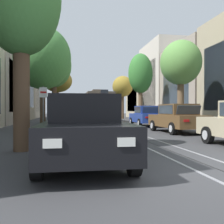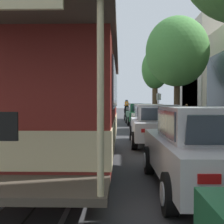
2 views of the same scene
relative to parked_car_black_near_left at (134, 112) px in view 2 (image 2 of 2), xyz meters
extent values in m
plane|color=#38383A|center=(2.75, 16.53, -0.80)|extent=(160.00, 160.00, 0.00)
cube|color=gray|center=(2.22, 19.03, -0.79)|extent=(0.08, 53.03, 0.01)
cube|color=gray|center=(3.28, 19.03, -0.79)|extent=(0.08, 53.03, 0.01)
cube|color=black|center=(2.75, 19.03, -0.80)|extent=(0.03, 53.03, 0.01)
cube|color=beige|center=(-7.36, 1.02, 3.61)|extent=(4.69, 8.71, 8.83)
cube|color=#2D3842|center=(-5.04, 1.02, 3.17)|extent=(0.04, 6.30, 5.30)
cube|color=#2D3842|center=(-5.04, 10.03, 2.14)|extent=(0.04, 6.30, 3.92)
cube|color=gray|center=(12.54, 1.02, 4.46)|extent=(4.05, 8.71, 10.53)
cube|color=#2D3842|center=(10.54, 1.02, 3.94)|extent=(0.04, 6.30, 6.32)
cube|color=black|center=(0.00, -0.04, -0.15)|extent=(1.85, 4.32, 0.66)
cube|color=black|center=(0.00, 0.11, 0.48)|extent=(1.50, 2.08, 0.60)
cube|color=#2D3842|center=(-0.01, -0.73, 0.46)|extent=(1.33, 0.24, 0.47)
cube|color=#2D3842|center=(0.02, 1.29, 0.46)|extent=(1.30, 0.21, 0.45)
cube|color=#2D3842|center=(0.75, 0.10, 0.48)|extent=(0.05, 1.81, 0.47)
cube|color=#2D3842|center=(-0.75, 0.12, 0.48)|extent=(0.05, 1.81, 0.47)
cube|color=white|center=(0.53, -2.21, -0.05)|extent=(0.28, 0.04, 0.14)
cube|color=#B21414|center=(0.58, 2.11, -0.05)|extent=(0.28, 0.04, 0.12)
cube|color=white|center=(-0.58, -2.19, -0.05)|extent=(0.28, 0.04, 0.14)
cube|color=#B21414|center=(-0.53, 2.13, -0.05)|extent=(0.28, 0.04, 0.12)
cylinder|color=black|center=(0.86, -1.38, -0.48)|extent=(0.21, 0.64, 0.64)
cylinder|color=silver|center=(0.97, -1.38, -0.48)|extent=(0.02, 0.35, 0.35)
cylinder|color=black|center=(-0.90, -1.36, -0.48)|extent=(0.21, 0.64, 0.64)
cylinder|color=silver|center=(-1.01, -1.36, -0.48)|extent=(0.02, 0.35, 0.35)
cylinder|color=black|center=(0.90, 1.28, -0.48)|extent=(0.21, 0.64, 0.64)
cylinder|color=silver|center=(1.01, 1.28, -0.48)|extent=(0.02, 0.35, 0.35)
cylinder|color=black|center=(-0.86, 1.30, -0.48)|extent=(0.21, 0.64, 0.64)
cylinder|color=silver|center=(-0.97, 1.30, -0.48)|extent=(0.02, 0.35, 0.35)
cube|color=#1E6038|center=(-0.07, 6.43, -0.15)|extent=(1.96, 4.36, 0.66)
cube|color=#1E6038|center=(-0.07, 6.58, 0.48)|extent=(1.55, 2.12, 0.60)
cube|color=#2D3842|center=(-0.04, 5.74, 0.46)|extent=(1.34, 0.27, 0.47)
cube|color=#2D3842|center=(-0.12, 7.76, 0.46)|extent=(1.30, 0.25, 0.45)
cube|color=#2D3842|center=(0.68, 6.60, 0.48)|extent=(0.10, 1.81, 0.47)
cube|color=#2D3842|center=(-0.82, 6.55, 0.48)|extent=(0.10, 1.81, 0.47)
cube|color=white|center=(0.57, 4.29, -0.05)|extent=(0.28, 0.05, 0.14)
cube|color=#B21414|center=(0.41, 8.61, -0.05)|extent=(0.28, 0.05, 0.12)
cube|color=white|center=(-0.54, 4.25, -0.05)|extent=(0.28, 0.05, 0.14)
cube|color=#B21414|center=(-0.70, 8.56, -0.05)|extent=(0.28, 0.05, 0.12)
cylinder|color=black|center=(0.86, 5.13, -0.48)|extent=(0.22, 0.65, 0.64)
cylinder|color=silver|center=(0.97, 5.13, -0.48)|extent=(0.03, 0.35, 0.35)
cylinder|color=black|center=(-0.90, 5.06, -0.48)|extent=(0.22, 0.65, 0.64)
cylinder|color=silver|center=(-1.01, 5.06, -0.48)|extent=(0.03, 0.35, 0.35)
cylinder|color=black|center=(0.76, 7.79, -0.48)|extent=(0.22, 0.65, 0.64)
cylinder|color=silver|center=(0.87, 7.79, -0.48)|extent=(0.03, 0.35, 0.35)
cylinder|color=black|center=(-1.00, 7.73, -0.48)|extent=(0.22, 0.65, 0.64)
cylinder|color=silver|center=(-1.11, 7.72, -0.48)|extent=(0.03, 0.35, 0.35)
cube|color=#C1B28E|center=(-0.20, 12.06, -0.15)|extent=(1.86, 4.32, 0.66)
cube|color=#C1B28E|center=(-0.20, 12.21, 0.48)|extent=(1.50, 2.08, 0.60)
cube|color=#2D3842|center=(-0.21, 11.37, 0.46)|extent=(1.33, 0.24, 0.47)
cube|color=#2D3842|center=(-0.19, 13.39, 0.46)|extent=(1.30, 0.22, 0.45)
cube|color=#2D3842|center=(0.55, 12.20, 0.48)|extent=(0.05, 1.81, 0.47)
cube|color=#2D3842|center=(-0.95, 12.22, 0.48)|extent=(0.05, 1.81, 0.47)
cube|color=white|center=(0.33, 9.89, -0.05)|extent=(0.28, 0.04, 0.14)
cube|color=#B21414|center=(0.38, 14.21, -0.05)|extent=(0.28, 0.04, 0.12)
cube|color=white|center=(-0.79, 9.91, -0.05)|extent=(0.28, 0.04, 0.14)
cube|color=#B21414|center=(-0.73, 14.23, -0.05)|extent=(0.28, 0.04, 0.12)
cylinder|color=black|center=(0.66, 10.72, -0.48)|extent=(0.21, 0.64, 0.64)
cylinder|color=silver|center=(0.77, 10.71, -0.48)|extent=(0.02, 0.35, 0.35)
cylinder|color=black|center=(-1.10, 10.74, -0.48)|extent=(0.21, 0.64, 0.64)
cylinder|color=silver|center=(-1.21, 10.74, -0.48)|extent=(0.02, 0.35, 0.35)
cylinder|color=black|center=(0.69, 13.38, -0.48)|extent=(0.21, 0.64, 0.64)
cylinder|color=silver|center=(0.80, 13.38, -0.48)|extent=(0.02, 0.35, 0.35)
cylinder|color=black|center=(-1.07, 13.40, -0.48)|extent=(0.21, 0.64, 0.64)
cylinder|color=silver|center=(-1.18, 13.41, -0.48)|extent=(0.02, 0.35, 0.35)
cube|color=silver|center=(0.01, 17.69, -0.15)|extent=(1.82, 4.31, 0.66)
cube|color=silver|center=(0.01, 17.84, 0.48)|extent=(1.48, 2.07, 0.60)
cube|color=#2D3842|center=(0.00, 17.00, 0.46)|extent=(1.33, 0.23, 0.47)
cube|color=#2D3842|center=(0.01, 19.02, 0.46)|extent=(1.30, 0.20, 0.45)
cube|color=#2D3842|center=(0.76, 17.83, 0.48)|extent=(0.04, 1.81, 0.47)
cube|color=#2D3842|center=(-0.74, 17.84, 0.48)|extent=(0.04, 1.81, 0.47)
cube|color=white|center=(0.56, 15.52, -0.05)|extent=(0.28, 0.04, 0.14)
cube|color=#B21414|center=(0.57, 19.84, -0.05)|extent=(0.28, 0.04, 0.12)
cube|color=white|center=(-0.56, 15.53, -0.05)|extent=(0.28, 0.04, 0.14)
cube|color=#B21414|center=(-0.54, 19.85, -0.05)|extent=(0.28, 0.04, 0.12)
cylinder|color=black|center=(0.88, 16.35, -0.48)|extent=(0.20, 0.64, 0.64)
cylinder|color=silver|center=(0.99, 16.35, -0.48)|extent=(0.02, 0.35, 0.35)
cylinder|color=black|center=(-0.88, 16.36, -0.48)|extent=(0.20, 0.64, 0.64)
cylinder|color=silver|center=(-0.99, 16.36, -0.48)|extent=(0.02, 0.35, 0.35)
cylinder|color=black|center=(0.89, 19.02, -0.48)|extent=(0.20, 0.64, 0.64)
cylinder|color=silver|center=(1.00, 19.02, -0.48)|extent=(0.02, 0.35, 0.35)
cylinder|color=black|center=(-0.87, 19.02, -0.48)|extent=(0.20, 0.64, 0.64)
cylinder|color=silver|center=(-0.98, 19.02, -0.48)|extent=(0.02, 0.35, 0.35)
cube|color=silver|center=(-0.18, 24.03, -0.15)|extent=(1.88, 4.33, 0.66)
cube|color=silver|center=(-0.18, 24.18, 0.48)|extent=(1.51, 2.09, 0.60)
cube|color=#2D3842|center=(-0.16, 23.34, 0.46)|extent=(1.34, 0.25, 0.47)
cube|color=#2D3842|center=(0.57, 24.20, 0.48)|extent=(0.06, 1.81, 0.47)
cube|color=white|center=(0.42, 21.88, -0.05)|extent=(0.28, 0.05, 0.14)
cube|color=#B21414|center=(0.34, 26.20, -0.05)|extent=(0.28, 0.05, 0.12)
cube|color=white|center=(-0.70, 21.86, -0.05)|extent=(0.28, 0.05, 0.14)
cylinder|color=black|center=(0.73, 22.72, -0.48)|extent=(0.21, 0.64, 0.64)
cylinder|color=silver|center=(0.84, 22.72, -0.48)|extent=(0.03, 0.35, 0.35)
cylinder|color=black|center=(0.68, 25.38, -0.48)|extent=(0.21, 0.64, 0.64)
cylinder|color=silver|center=(0.79, 25.38, -0.48)|extent=(0.03, 0.35, 0.35)
cube|color=#C1B28E|center=(5.65, 1.41, -0.15)|extent=(1.80, 4.30, 0.66)
cube|color=#C1B28E|center=(5.65, 1.26, 0.48)|extent=(1.48, 2.07, 0.60)
cube|color=#2D3842|center=(5.65, 2.10, 0.46)|extent=(1.33, 0.22, 0.47)
cube|color=#2D3842|center=(5.65, 0.08, 0.46)|extent=(1.30, 0.20, 0.45)
cube|color=#2D3842|center=(4.90, 1.26, 0.48)|extent=(0.03, 1.81, 0.47)
cube|color=#2D3842|center=(6.39, 1.26, 0.48)|extent=(0.03, 1.81, 0.47)
cube|color=white|center=(5.09, 3.57, -0.05)|extent=(0.28, 0.04, 0.14)
cube|color=#B21414|center=(5.09, -0.75, -0.05)|extent=(0.28, 0.04, 0.12)
cube|color=white|center=(6.21, 3.57, -0.05)|extent=(0.28, 0.04, 0.14)
cube|color=#B21414|center=(6.20, -0.75, -0.05)|extent=(0.28, 0.04, 0.12)
cylinder|color=black|center=(4.77, 2.75, -0.48)|extent=(0.20, 0.64, 0.64)
cylinder|color=silver|center=(4.66, 2.75, -0.48)|extent=(0.02, 0.35, 0.35)
cylinder|color=black|center=(6.53, 2.74, -0.48)|extent=(0.20, 0.64, 0.64)
cylinder|color=silver|center=(6.64, 2.74, -0.48)|extent=(0.02, 0.35, 0.35)
cylinder|color=black|center=(4.77, 0.08, -0.48)|extent=(0.20, 0.64, 0.64)
cylinder|color=silver|center=(4.66, 0.08, -0.48)|extent=(0.02, 0.35, 0.35)
cylinder|color=black|center=(6.53, 0.08, -0.48)|extent=(0.20, 0.64, 0.64)
cylinder|color=silver|center=(6.64, 0.08, -0.48)|extent=(0.02, 0.35, 0.35)
cube|color=brown|center=(5.66, 7.49, -0.15)|extent=(1.95, 4.36, 0.66)
cube|color=brown|center=(5.67, 7.34, 0.48)|extent=(1.55, 2.12, 0.60)
cube|color=#2D3842|center=(5.64, 8.18, 0.46)|extent=(1.34, 0.27, 0.47)
cube|color=#2D3842|center=(5.71, 6.16, 0.46)|extent=(1.30, 0.24, 0.45)
cube|color=#2D3842|center=(4.92, 7.32, 0.48)|extent=(0.10, 1.81, 0.47)
cube|color=#2D3842|center=(6.41, 7.37, 0.48)|extent=(0.10, 1.81, 0.47)
cube|color=white|center=(5.02, 9.63, -0.05)|extent=(0.28, 0.05, 0.14)
cube|color=#B21414|center=(5.18, 5.31, -0.05)|extent=(0.28, 0.05, 0.12)
cube|color=white|center=(6.14, 9.67, -0.05)|extent=(0.28, 0.05, 0.14)
cube|color=#B21414|center=(6.30, 5.35, -0.05)|extent=(0.28, 0.05, 0.12)
cylinder|color=black|center=(4.73, 8.79, -0.48)|extent=(0.22, 0.65, 0.64)
cylinder|color=silver|center=(4.62, 8.79, -0.48)|extent=(0.03, 0.35, 0.35)
cylinder|color=black|center=(6.49, 8.86, -0.48)|extent=(0.22, 0.65, 0.64)
cylinder|color=silver|center=(6.60, 8.86, -0.48)|extent=(0.03, 0.35, 0.35)
cylinder|color=black|center=(4.83, 6.13, -0.48)|extent=(0.22, 0.65, 0.64)
cylinder|color=silver|center=(4.72, 6.13, -0.48)|extent=(0.03, 0.35, 0.35)
cylinder|color=black|center=(6.59, 6.19, -0.48)|extent=(0.22, 0.65, 0.64)
cylinder|color=silver|center=(6.70, 6.20, -0.48)|extent=(0.03, 0.35, 0.35)
cube|color=#233D93|center=(5.69, 13.26, -0.15)|extent=(1.89, 4.34, 0.66)
cube|color=#233D93|center=(5.69, 13.11, 0.48)|extent=(1.52, 2.09, 0.60)
cube|color=#2D3842|center=(5.71, 13.95, 0.46)|extent=(1.34, 0.25, 0.47)
cube|color=#2D3842|center=(5.67, 11.93, 0.46)|extent=(1.30, 0.22, 0.45)
cube|color=#2D3842|center=(4.94, 13.13, 0.48)|extent=(0.07, 1.81, 0.47)
cube|color=#2D3842|center=(6.44, 13.10, 0.48)|extent=(0.07, 1.81, 0.47)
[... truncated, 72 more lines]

